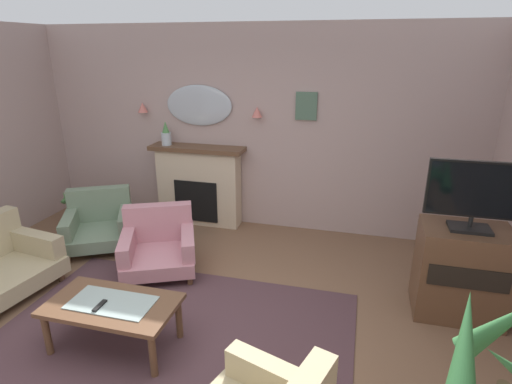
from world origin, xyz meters
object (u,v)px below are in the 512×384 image
at_px(wall_sconce_right, 257,112).
at_px(wall_mirror, 199,105).
at_px(framed_picture, 306,106).
at_px(tv_remote, 100,306).
at_px(coffee_table, 112,308).
at_px(tv_cabinet, 461,272).
at_px(wall_sconce_left, 143,107).
at_px(tv_flatscreen, 476,194).
at_px(armchair_near_fireplace, 99,223).
at_px(potted_plant_small_fern, 75,206).
at_px(mantel_vase_right, 166,135).
at_px(armchair_in_corner, 159,245).
at_px(fireplace, 199,186).

bearing_deg(wall_sconce_right, wall_mirror, 176.63).
bearing_deg(framed_picture, tv_remote, -113.04).
height_order(coffee_table, tv_cabinet, tv_cabinet).
height_order(wall_sconce_left, tv_flatscreen, wall_sconce_left).
height_order(wall_mirror, tv_flatscreen, wall_mirror).
distance_m(armchair_near_fireplace, tv_flatscreen, 4.38).
distance_m(tv_remote, tv_flatscreen, 3.39).
relative_size(tv_cabinet, potted_plant_small_fern, 1.62).
bearing_deg(mantel_vase_right, potted_plant_small_fern, -159.09).
relative_size(wall_mirror, tv_remote, 6.00).
bearing_deg(armchair_in_corner, fireplace, 92.01).
relative_size(tv_remote, potted_plant_small_fern, 0.29).
xyz_separation_m(framed_picture, coffee_table, (-1.19, -2.86, -1.37)).
relative_size(mantel_vase_right, wall_mirror, 0.35).
bearing_deg(wall_mirror, armchair_in_corner, -88.17).
relative_size(fireplace, mantel_vase_right, 4.03).
distance_m(wall_mirror, coffee_table, 3.16).
relative_size(armchair_in_corner, tv_cabinet, 1.20).
relative_size(wall_mirror, tv_flatscreen, 1.14).
relative_size(wall_sconce_right, tv_flatscreen, 0.17).
xyz_separation_m(wall_mirror, tv_flatscreen, (3.26, -1.59, -0.46)).
height_order(wall_sconce_left, coffee_table, wall_sconce_left).
bearing_deg(wall_mirror, framed_picture, 0.38).
xyz_separation_m(tv_cabinet, tv_flatscreen, (0.00, -0.02, 0.80)).
distance_m(fireplace, coffee_table, 2.74).
bearing_deg(wall_sconce_right, mantel_vase_right, -174.73).
bearing_deg(potted_plant_small_fern, mantel_vase_right, 20.91).
bearing_deg(mantel_vase_right, armchair_in_corner, -69.80).
bearing_deg(framed_picture, mantel_vase_right, -174.73).
distance_m(wall_mirror, tv_remote, 3.20).
relative_size(framed_picture, armchair_in_corner, 0.33).
bearing_deg(coffee_table, tv_cabinet, 23.50).
height_order(wall_sconce_left, framed_picture, framed_picture).
xyz_separation_m(wall_sconce_right, armchair_near_fireplace, (-1.85, -1.11, -1.35)).
distance_m(wall_sconce_left, tv_remote, 3.31).
xyz_separation_m(fireplace, armchair_in_corner, (0.05, -1.38, -0.27)).
xyz_separation_m(tv_remote, armchair_near_fireplace, (-1.25, 1.78, -0.15)).
height_order(tv_remote, tv_flatscreen, tv_flatscreen).
xyz_separation_m(wall_mirror, potted_plant_small_fern, (-1.75, -0.67, -1.43)).
bearing_deg(armchair_in_corner, wall_sconce_left, 121.34).
relative_size(mantel_vase_right, tv_remote, 2.11).
xyz_separation_m(wall_sconce_right, tv_flatscreen, (2.41, -1.54, -0.41)).
xyz_separation_m(wall_mirror, armchair_near_fireplace, (-1.00, -1.16, -1.40)).
bearing_deg(tv_cabinet, wall_sconce_right, 147.76).
bearing_deg(framed_picture, potted_plant_small_fern, -168.25).
distance_m(tv_flatscreen, potted_plant_small_fern, 5.18).
bearing_deg(armchair_in_corner, tv_cabinet, -0.79).
distance_m(wall_sconce_left, tv_cabinet, 4.55).
bearing_deg(coffee_table, wall_sconce_right, 79.07).
xyz_separation_m(mantel_vase_right, wall_sconce_left, (-0.40, 0.12, 0.36)).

